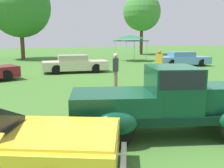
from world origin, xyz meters
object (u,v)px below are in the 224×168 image
(feature_pickup_truck, at_px, (168,100))
(show_car_cream, at_px, (75,64))
(neighbor_convertible, at_px, (2,145))
(spectator_between_cars, at_px, (159,64))
(canopy_tent_center_field, at_px, (131,38))
(show_car_skyblue, at_px, (183,59))
(spectator_near_truck, at_px, (116,70))

(feature_pickup_truck, bearing_deg, show_car_cream, 82.39)
(neighbor_convertible, distance_m, spectator_between_cars, 11.47)
(canopy_tent_center_field, bearing_deg, show_car_skyblue, -76.48)
(show_car_skyblue, height_order, spectator_between_cars, spectator_between_cars)
(spectator_near_truck, xyz_separation_m, canopy_tent_center_field, (8.33, 12.59, 1.51))
(neighbor_convertible, bearing_deg, spectator_between_cars, 39.74)
(neighbor_convertible, relative_size, spectator_between_cars, 2.71)
(spectator_between_cars, bearing_deg, show_car_cream, 125.02)
(neighbor_convertible, relative_size, spectator_near_truck, 2.71)
(neighbor_convertible, xyz_separation_m, canopy_tent_center_field, (13.49, 18.36, 1.84))
(spectator_between_cars, bearing_deg, spectator_near_truck, -156.87)
(show_car_cream, relative_size, spectator_between_cars, 2.77)
(feature_pickup_truck, relative_size, spectator_between_cars, 2.83)
(neighbor_convertible, xyz_separation_m, show_car_skyblue, (15.00, 12.10, 0.02))
(neighbor_convertible, distance_m, show_car_cream, 13.40)
(spectator_between_cars, xyz_separation_m, canopy_tent_center_field, (4.67, 11.03, 1.51))
(spectator_between_cars, height_order, canopy_tent_center_field, canopy_tent_center_field)
(show_car_cream, xyz_separation_m, spectator_between_cars, (3.48, -4.96, 0.31))
(feature_pickup_truck, xyz_separation_m, canopy_tent_center_field, (9.75, 18.08, 1.55))
(spectator_near_truck, bearing_deg, canopy_tent_center_field, 56.53)
(show_car_skyblue, bearing_deg, spectator_near_truck, -147.23)
(show_car_skyblue, height_order, canopy_tent_center_field, canopy_tent_center_field)
(spectator_between_cars, bearing_deg, feature_pickup_truck, -125.78)
(feature_pickup_truck, distance_m, neighbor_convertible, 3.76)
(feature_pickup_truck, height_order, canopy_tent_center_field, canopy_tent_center_field)
(spectator_between_cars, distance_m, canopy_tent_center_field, 12.07)
(feature_pickup_truck, relative_size, neighbor_convertible, 1.05)
(spectator_near_truck, bearing_deg, feature_pickup_truck, -104.57)
(feature_pickup_truck, xyz_separation_m, neighbor_convertible, (-3.74, -0.28, -0.29))
(show_car_cream, bearing_deg, spectator_between_cars, -54.98)
(feature_pickup_truck, relative_size, show_car_cream, 1.02)
(feature_pickup_truck, height_order, spectator_near_truck, feature_pickup_truck)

